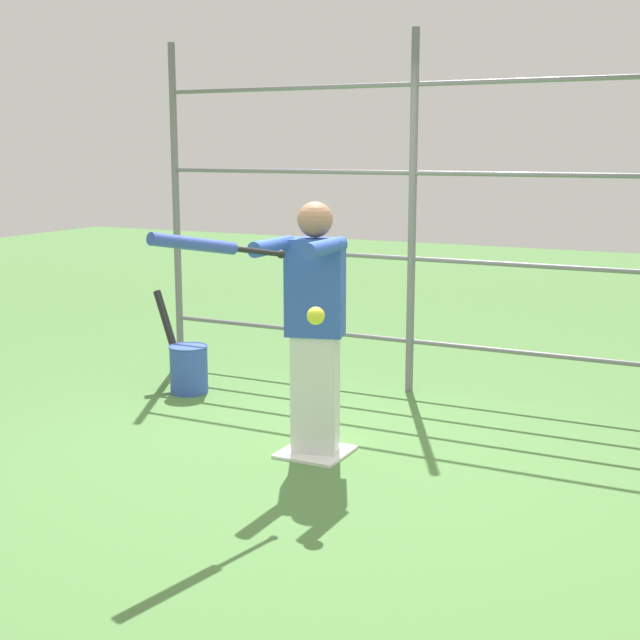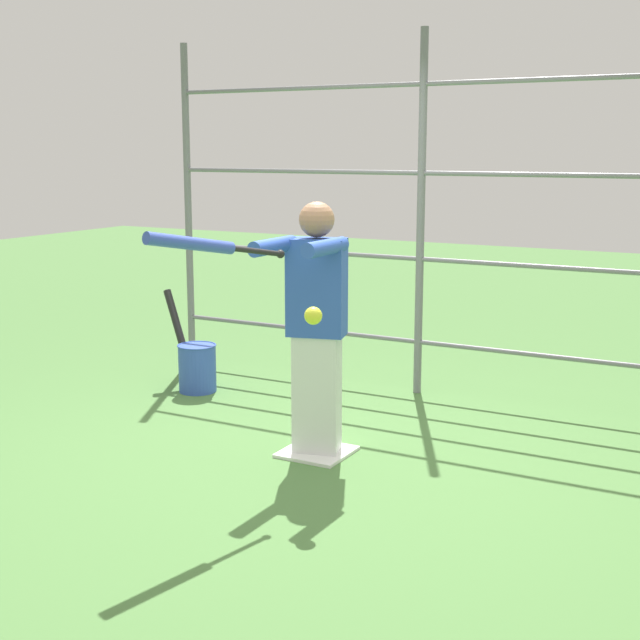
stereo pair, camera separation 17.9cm
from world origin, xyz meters
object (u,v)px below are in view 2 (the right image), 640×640
at_px(batter, 316,321).
at_px(softball_in_flight, 313,316).
at_px(baseball_bat_swinging, 203,245).
at_px(bat_bucket, 195,363).

height_order(batter, softball_in_flight, batter).
bearing_deg(baseball_bat_swinging, batter, -98.52).
height_order(baseball_bat_swinging, bat_bucket, baseball_bat_swinging).
relative_size(baseball_bat_swinging, softball_in_flight, 9.34).
xyz_separation_m(baseball_bat_swinging, softball_in_flight, (-0.43, -0.37, -0.39)).
bearing_deg(batter, bat_bucket, -28.59).
relative_size(batter, baseball_bat_swinging, 1.73).
distance_m(baseball_bat_swinging, softball_in_flight, 0.69).
height_order(baseball_bat_swinging, softball_in_flight, baseball_bat_swinging).
bearing_deg(baseball_bat_swinging, bat_bucket, -51.57).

